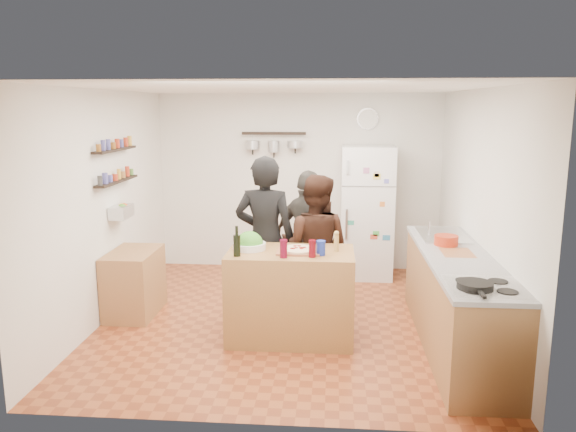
# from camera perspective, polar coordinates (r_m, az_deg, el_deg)

# --- Properties ---
(room_shell) EXTENTS (4.20, 4.20, 4.20)m
(room_shell) POSITION_cam_1_polar(r_m,az_deg,el_deg) (6.36, 0.21, 1.38)
(room_shell) COLOR brown
(room_shell) RESTS_ON ground
(prep_island) EXTENTS (1.25, 0.72, 0.91)m
(prep_island) POSITION_cam_1_polar(r_m,az_deg,el_deg) (5.70, 0.27, -8.04)
(prep_island) COLOR olive
(prep_island) RESTS_ON floor
(pizza_board) EXTENTS (0.42, 0.34, 0.02)m
(pizza_board) POSITION_cam_1_polar(r_m,az_deg,el_deg) (5.54, 1.09, -3.58)
(pizza_board) COLOR brown
(pizza_board) RESTS_ON prep_island
(pizza) EXTENTS (0.34, 0.34, 0.02)m
(pizza) POSITION_cam_1_polar(r_m,az_deg,el_deg) (5.53, 1.09, -3.39)
(pizza) COLOR beige
(pizza) RESTS_ON pizza_board
(salad_bowl) EXTENTS (0.33, 0.33, 0.07)m
(salad_bowl) POSITION_cam_1_polar(r_m,az_deg,el_deg) (5.65, -3.94, -3.06)
(salad_bowl) COLOR silver
(salad_bowl) RESTS_ON prep_island
(wine_bottle) EXTENTS (0.07, 0.07, 0.21)m
(wine_bottle) POSITION_cam_1_polar(r_m,az_deg,el_deg) (5.39, -5.21, -3.02)
(wine_bottle) COLOR black
(wine_bottle) RESTS_ON prep_island
(wine_glass_near) EXTENTS (0.07, 0.07, 0.17)m
(wine_glass_near) POSITION_cam_1_polar(r_m,az_deg,el_deg) (5.32, -0.45, -3.34)
(wine_glass_near) COLOR #4F061A
(wine_glass_near) RESTS_ON prep_island
(wine_glass_far) EXTENTS (0.07, 0.07, 0.17)m
(wine_glass_far) POSITION_cam_1_polar(r_m,az_deg,el_deg) (5.34, 2.48, -3.33)
(wine_glass_far) COLOR #50060E
(wine_glass_far) RESTS_ON prep_island
(pepper_mill) EXTENTS (0.05, 0.05, 0.16)m
(pepper_mill) POSITION_cam_1_polar(r_m,az_deg,el_deg) (5.58, 4.94, -2.76)
(pepper_mill) COLOR #AB8847
(pepper_mill) RESTS_ON prep_island
(salt_canister) EXTENTS (0.09, 0.09, 0.14)m
(salt_canister) POSITION_cam_1_polar(r_m,az_deg,el_deg) (5.42, 3.35, -3.26)
(salt_canister) COLOR navy
(salt_canister) RESTS_ON prep_island
(person_left) EXTENTS (0.70, 0.50, 1.82)m
(person_left) POSITION_cam_1_polar(r_m,az_deg,el_deg) (6.07, -2.33, -2.39)
(person_left) COLOR black
(person_left) RESTS_ON floor
(person_center) EXTENTS (0.90, 0.77, 1.61)m
(person_center) POSITION_cam_1_polar(r_m,az_deg,el_deg) (6.13, 2.74, -3.25)
(person_center) COLOR black
(person_center) RESTS_ON floor
(person_back) EXTENTS (1.01, 0.81, 1.60)m
(person_back) POSITION_cam_1_polar(r_m,az_deg,el_deg) (6.57, 2.09, -2.31)
(person_back) COLOR #2D2B28
(person_back) RESTS_ON floor
(counter_run) EXTENTS (0.63, 2.63, 0.90)m
(counter_run) POSITION_cam_1_polar(r_m,az_deg,el_deg) (5.76, 16.75, -8.36)
(counter_run) COLOR #9E7042
(counter_run) RESTS_ON floor
(stove_top) EXTENTS (0.60, 0.62, 0.02)m
(stove_top) POSITION_cam_1_polar(r_m,az_deg,el_deg) (4.74, 19.44, -6.88)
(stove_top) COLOR white
(stove_top) RESTS_ON counter_run
(skillet) EXTENTS (0.28, 0.28, 0.05)m
(skillet) POSITION_cam_1_polar(r_m,az_deg,el_deg) (4.65, 18.46, -6.70)
(skillet) COLOR black
(skillet) RESTS_ON stove_top
(sink) EXTENTS (0.50, 0.80, 0.03)m
(sink) POSITION_cam_1_polar(r_m,az_deg,el_deg) (6.44, 15.42, -1.94)
(sink) COLOR silver
(sink) RESTS_ON counter_run
(cutting_board) EXTENTS (0.30, 0.40, 0.02)m
(cutting_board) POSITION_cam_1_polar(r_m,az_deg,el_deg) (5.73, 16.79, -3.66)
(cutting_board) COLOR #995D37
(cutting_board) RESTS_ON counter_run
(red_bowl) EXTENTS (0.24, 0.24, 0.10)m
(red_bowl) POSITION_cam_1_polar(r_m,az_deg,el_deg) (5.98, 15.77, -2.39)
(red_bowl) COLOR #B12D14
(red_bowl) RESTS_ON counter_run
(fridge) EXTENTS (0.70, 0.68, 1.80)m
(fridge) POSITION_cam_1_polar(r_m,az_deg,el_deg) (7.76, 7.99, 0.42)
(fridge) COLOR white
(fridge) RESTS_ON floor
(wall_clock) EXTENTS (0.30, 0.03, 0.30)m
(wall_clock) POSITION_cam_1_polar(r_m,az_deg,el_deg) (7.96, 8.10, 9.75)
(wall_clock) COLOR silver
(wall_clock) RESTS_ON back_wall
(spice_shelf_lower) EXTENTS (0.12, 1.00, 0.02)m
(spice_shelf_lower) POSITION_cam_1_polar(r_m,az_deg,el_deg) (6.57, -16.98, 3.42)
(spice_shelf_lower) COLOR black
(spice_shelf_lower) RESTS_ON left_wall
(spice_shelf_upper) EXTENTS (0.12, 1.00, 0.02)m
(spice_shelf_upper) POSITION_cam_1_polar(r_m,az_deg,el_deg) (6.54, -17.16, 6.46)
(spice_shelf_upper) COLOR black
(spice_shelf_upper) RESTS_ON left_wall
(produce_basket) EXTENTS (0.18, 0.35, 0.14)m
(produce_basket) POSITION_cam_1_polar(r_m,az_deg,el_deg) (6.61, -16.57, 0.42)
(produce_basket) COLOR silver
(produce_basket) RESTS_ON left_wall
(side_table) EXTENTS (0.50, 0.80, 0.73)m
(side_table) POSITION_cam_1_polar(r_m,az_deg,el_deg) (6.61, -15.36, -6.55)
(side_table) COLOR #9D6942
(side_table) RESTS_ON floor
(pot_rack) EXTENTS (0.90, 0.04, 0.04)m
(pot_rack) POSITION_cam_1_polar(r_m,az_deg,el_deg) (7.91, -1.45, 8.39)
(pot_rack) COLOR black
(pot_rack) RESTS_ON back_wall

